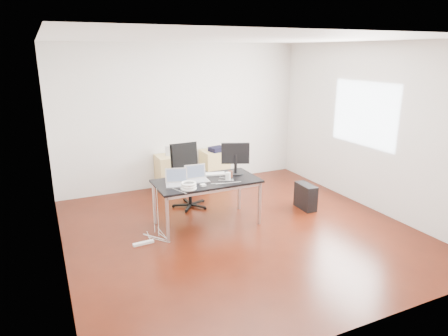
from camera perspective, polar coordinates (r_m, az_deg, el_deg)
name	(u,v)px	position (r m, az deg, el deg)	size (l,w,h in m)	color
room_shell	(242,141)	(5.77, 2.63, 3.93)	(5.00, 5.00, 5.00)	#350F06
desk	(207,184)	(6.17, -2.49, -2.23)	(1.60, 0.80, 0.73)	black
office_chair	(188,173)	(6.99, -5.20, -0.65)	(0.49, 0.51, 1.08)	black
filing_cabinet_left	(170,173)	(7.88, -7.72, -0.70)	(0.50, 0.50, 0.70)	tan
filing_cabinet_right	(215,167)	(8.20, -1.36, 0.13)	(0.50, 0.50, 0.70)	tan
pc_tower	(306,196)	(7.08, 11.57, -4.00)	(0.20, 0.45, 0.44)	black
wastebasket	(195,184)	(7.85, -4.11, -2.28)	(0.24, 0.24, 0.28)	black
power_strip	(143,243)	(5.89, -11.43, -10.47)	(0.30, 0.06, 0.04)	white
laptop_left	(177,181)	(5.97, -6.72, -1.88)	(0.39, 0.33, 0.23)	silver
laptop_right	(197,177)	(6.13, -3.88, -1.30)	(0.35, 0.28, 0.23)	silver
monitor	(235,157)	(6.41, 1.63, 1.63)	(0.43, 0.26, 0.51)	black
keyboard	(212,174)	(6.42, -1.77, -0.88)	(0.44, 0.14, 0.02)	white
cup_white	(228,176)	(6.15, 0.57, -1.18)	(0.08, 0.08, 0.12)	white
cup_brown	(230,174)	(6.29, 0.89, -0.87)	(0.08, 0.08, 0.10)	#532A1C
cable_coil	(189,186)	(5.76, -5.09, -2.56)	(0.24, 0.24, 0.11)	white
power_adapter	(203,185)	(5.90, -3.02, -2.44)	(0.07, 0.07, 0.03)	white
speaker	(168,151)	(7.78, -8.04, 2.42)	(0.09, 0.08, 0.18)	#9E9E9E
navy_garment	(217,149)	(8.04, -0.97, 2.71)	(0.30, 0.24, 0.09)	black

